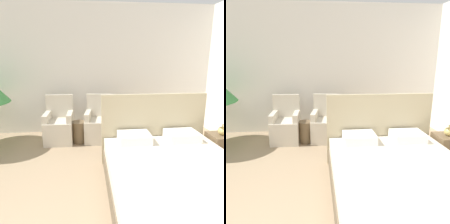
# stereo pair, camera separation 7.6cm
# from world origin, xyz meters

# --- Properties ---
(wall_back) EXTENTS (10.00, 0.06, 2.90)m
(wall_back) POSITION_xyz_m (0.00, 4.03, 1.45)
(wall_back) COLOR white
(wall_back) RESTS_ON ground_plane
(bed) EXTENTS (1.73, 2.22, 1.17)m
(bed) POSITION_xyz_m (1.08, 1.23, 0.26)
(bed) COLOR brown
(bed) RESTS_ON ground_plane
(armchair_near_window_left) EXTENTS (0.57, 0.59, 0.96)m
(armchair_near_window_left) POSITION_xyz_m (-0.60, 3.32, 0.31)
(armchair_near_window_left) COLOR beige
(armchair_near_window_left) RESTS_ON ground_plane
(armchair_near_window_right) EXTENTS (0.63, 0.65, 0.96)m
(armchair_near_window_right) POSITION_xyz_m (0.24, 3.32, 0.31)
(armchair_near_window_right) COLOR beige
(armchair_near_window_right) RESTS_ON ground_plane
(nightstand) EXTENTS (0.41, 0.40, 0.52)m
(nightstand) POSITION_xyz_m (2.17, 2.01, 0.26)
(nightstand) COLOR brown
(nightstand) RESTS_ON ground_plane
(table_lamp) EXTENTS (0.26, 0.26, 0.44)m
(table_lamp) POSITION_xyz_m (2.14, 2.00, 0.81)
(table_lamp) COLOR tan
(table_lamp) RESTS_ON nightstand
(side_table) EXTENTS (0.30, 0.30, 0.45)m
(side_table) POSITION_xyz_m (-0.18, 3.24, 0.22)
(side_table) COLOR brown
(side_table) RESTS_ON ground_plane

